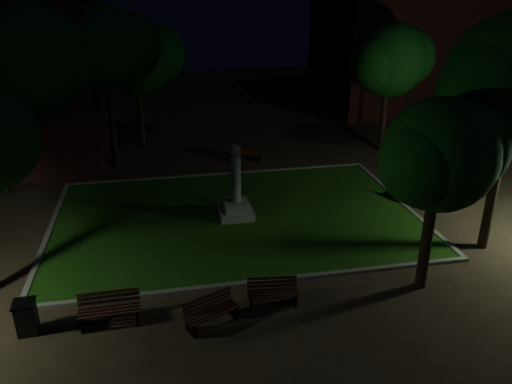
# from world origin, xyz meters

# --- Properties ---
(ground) EXTENTS (80.00, 80.00, 0.00)m
(ground) POSITION_xyz_m (0.00, 0.00, 0.00)
(ground) COLOR #3D2C21
(lawn) EXTENTS (15.00, 10.00, 0.08)m
(lawn) POSITION_xyz_m (0.00, 2.00, 0.04)
(lawn) COLOR #235213
(lawn) RESTS_ON ground
(lawn_kerb) EXTENTS (15.40, 10.40, 0.12)m
(lawn_kerb) POSITION_xyz_m (0.00, 2.00, 0.06)
(lawn_kerb) COLOR slate
(lawn_kerb) RESTS_ON ground
(monument) EXTENTS (1.40, 1.40, 3.20)m
(monument) POSITION_xyz_m (0.00, 2.00, 0.96)
(monument) COLOR #9B958C
(monument) RESTS_ON lawn
(building_far) EXTENTS (16.00, 10.00, 12.00)m
(building_far) POSITION_xyz_m (18.00, 20.00, 6.00)
(building_far) COLOR #54251F
(building_far) RESTS_ON ground
(tree_north_wl) EXTENTS (5.34, 4.36, 8.36)m
(tree_north_wl) POSITION_xyz_m (-5.27, 9.59, 6.17)
(tree_north_wl) COLOR black
(tree_north_wl) RESTS_ON ground
(tree_ne) EXTENTS (5.10, 4.17, 7.32)m
(tree_ne) POSITION_xyz_m (10.08, 9.54, 5.23)
(tree_ne) COLOR black
(tree_ne) RESTS_ON ground
(tree_se) EXTENTS (4.24, 3.46, 6.34)m
(tree_se) POSITION_xyz_m (5.26, -4.29, 4.60)
(tree_se) COLOR black
(tree_se) RESTS_ON ground
(tree_nw) EXTENTS (7.00, 5.71, 8.80)m
(tree_nw) POSITION_xyz_m (-8.30, 9.29, 5.94)
(tree_nw) COLOR black
(tree_nw) RESTS_ON ground
(tree_far_north) EXTENTS (5.38, 4.39, 7.50)m
(tree_far_north) POSITION_xyz_m (-3.88, 12.97, 5.30)
(tree_far_north) COLOR black
(tree_far_north) RESTS_ON ground
(lamppost_ne) EXTENTS (1.18, 0.28, 4.49)m
(lamppost_ne) POSITION_xyz_m (11.08, 9.08, 3.13)
(lamppost_ne) COLOR black
(lamppost_ne) RESTS_ON ground
(bench_near_left) EXTENTS (1.71, 1.18, 0.89)m
(bench_near_left) POSITION_xyz_m (-1.86, -4.90, 0.42)
(bench_near_left) COLOR black
(bench_near_left) RESTS_ON ground
(bench_near_right) EXTENTS (1.62, 0.72, 0.86)m
(bench_near_right) POSITION_xyz_m (0.15, -4.28, 0.41)
(bench_near_right) COLOR black
(bench_near_right) RESTS_ON ground
(bench_west_near) EXTENTS (1.80, 0.67, 0.98)m
(bench_west_near) POSITION_xyz_m (-4.78, -4.27, 0.46)
(bench_west_near) COLOR black
(bench_west_near) RESTS_ON ground
(bench_right_side) EXTENTS (1.00, 1.49, 0.77)m
(bench_right_side) POSITION_xyz_m (7.87, 2.05, 0.36)
(bench_right_side) COLOR black
(bench_right_side) RESTS_ON ground
(bench_far_side) EXTENTS (1.72, 0.75, 0.91)m
(bench_far_side) POSITION_xyz_m (1.68, 8.96, 0.43)
(bench_far_side) COLOR black
(bench_far_side) RESTS_ON ground
(trash_bin) EXTENTS (0.64, 0.64, 1.04)m
(trash_bin) POSITION_xyz_m (-7.07, -4.27, 0.53)
(trash_bin) COLOR black
(trash_bin) RESTS_ON ground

